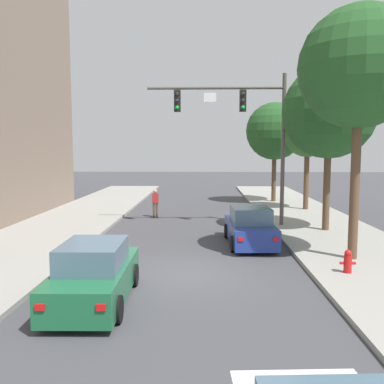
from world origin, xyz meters
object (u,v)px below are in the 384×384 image
Objects in this scene: street_tree_nearest at (360,68)px; street_tree_farthest at (275,131)px; pedestrian_crossing_road at (155,202)px; street_tree_third at (308,134)px; fire_hydrant at (348,261)px; car_following_green at (94,275)px; traffic_signal_mast at (244,121)px; street_tree_second at (329,112)px; car_lead_blue at (250,227)px.

street_tree_nearest reaches higher than street_tree_farthest.
street_tree_third reaches higher than pedestrian_crossing_road.
street_tree_third is at bearing 81.62° from fire_hydrant.
traffic_signal_mast is at bearing 65.62° from car_following_green.
fire_hydrant is 0.12× the size of street_tree_third.
car_following_green is 22.21m from street_tree_farthest.
street_tree_farthest is (7.93, 20.25, 4.52)m from car_following_green.
pedestrian_crossing_road is at bearing 130.04° from street_tree_nearest.
street_tree_third is at bearing 83.90° from street_tree_nearest.
street_tree_second reaches higher than street_tree_farthest.
street_tree_farthest is at bearing 108.67° from street_tree_third.
traffic_signal_mast reaches higher than street_tree_farthest.
traffic_signal_mast is 4.01m from street_tree_second.
car_lead_blue is (-0.08, -3.87, -4.63)m from traffic_signal_mast.
car_lead_blue is 5.08m from fire_hydrant.
traffic_signal_mast is at bearing 116.13° from street_tree_nearest.
street_tree_third is at bearing 84.02° from street_tree_second.
street_tree_nearest is at bearing 26.92° from car_following_green.
street_tree_nearest is at bearing -63.87° from traffic_signal_mast.
fire_hydrant is at bearing -100.73° from street_tree_second.
traffic_signal_mast is at bearing -107.94° from street_tree_farthest.
pedestrian_crossing_road is at bearing 153.30° from street_tree_second.
street_tree_third is (1.30, 12.12, -1.77)m from street_tree_nearest.
pedestrian_crossing_road is 0.23× the size of street_tree_farthest.
traffic_signal_mast is 7.21m from pedestrian_crossing_road.
fire_hydrant is at bearing -98.38° from street_tree_third.
street_tree_farthest reaches higher than fire_hydrant.
fire_hydrant is at bearing 17.84° from car_following_green.
traffic_signal_mast is at bearing 106.58° from fire_hydrant.
street_tree_second is (8.59, -4.32, 4.74)m from pedestrian_crossing_road.
street_tree_second is 1.23× the size of street_tree_third.
street_tree_second reaches higher than street_tree_third.
street_tree_nearest is 5.35m from street_tree_second.
car_following_green is (-4.72, -6.73, 0.00)m from car_lead_blue.
pedestrian_crossing_road is 0.19× the size of street_tree_nearest.
car_following_green is 13.61m from pedestrian_crossing_road.
pedestrian_crossing_road is 0.21× the size of street_tree_second.
traffic_signal_mast is 10.42× the size of fire_hydrant.
street_tree_second reaches higher than fire_hydrant.
street_tree_farthest is at bearing 39.90° from pedestrian_crossing_road.
street_tree_third is at bearing 51.17° from traffic_signal_mast.
street_tree_farthest is (3.21, 13.52, 4.52)m from car_lead_blue.
fire_hydrant is 6.43m from street_tree_nearest.
street_tree_third is at bearing 64.16° from car_lead_blue.
street_tree_farthest is at bearing 93.40° from street_tree_second.
car_lead_blue is 8.22m from car_following_green.
street_tree_farthest reaches higher than street_tree_third.
pedestrian_crossing_road is 11.22m from street_tree_farthest.
street_tree_third is at bearing -71.33° from street_tree_farthest.
car_lead_blue is 2.62× the size of pedestrian_crossing_road.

